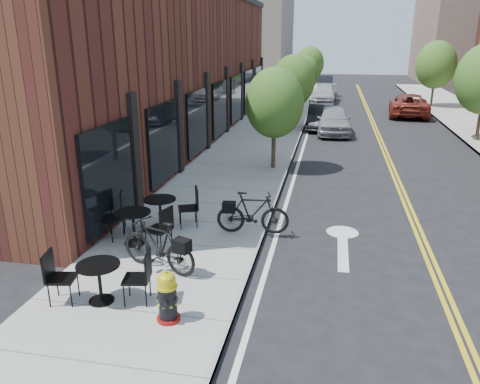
# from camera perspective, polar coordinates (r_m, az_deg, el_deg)

# --- Properties ---
(ground) EXTENTS (120.00, 120.00, 0.00)m
(ground) POSITION_cam_1_polar(r_m,az_deg,el_deg) (9.99, 0.82, -11.37)
(ground) COLOR black
(ground) RESTS_ON ground
(sidewalk_near) EXTENTS (4.00, 70.00, 0.12)m
(sidewalk_near) POSITION_cam_1_polar(r_m,az_deg,el_deg) (19.49, 0.33, 3.85)
(sidewalk_near) COLOR #9E9B93
(sidewalk_near) RESTS_ON ground
(building_near) EXTENTS (5.00, 28.00, 7.00)m
(building_near) POSITION_cam_1_polar(r_m,az_deg,el_deg) (23.97, -8.76, 14.71)
(building_near) COLOR #441B16
(building_near) RESTS_ON ground
(bg_building_left) EXTENTS (8.00, 14.00, 10.00)m
(bg_building_left) POSITION_cam_1_polar(r_m,az_deg,el_deg) (57.33, 1.66, 18.44)
(bg_building_left) COLOR #726656
(bg_building_left) RESTS_ON ground
(bg_building_right) EXTENTS (10.00, 16.00, 12.00)m
(bg_building_right) POSITION_cam_1_polar(r_m,az_deg,el_deg) (60.30, 26.35, 17.60)
(bg_building_right) COLOR brown
(bg_building_right) RESTS_ON ground
(tree_near_a) EXTENTS (2.20, 2.20, 3.81)m
(tree_near_a) POSITION_cam_1_polar(r_m,az_deg,el_deg) (17.82, 4.23, 10.76)
(tree_near_a) COLOR #382B1E
(tree_near_a) RESTS_ON sidewalk_near
(tree_near_b) EXTENTS (2.30, 2.30, 3.98)m
(tree_near_b) POSITION_cam_1_polar(r_m,az_deg,el_deg) (25.72, 6.51, 13.28)
(tree_near_b) COLOR #382B1E
(tree_near_b) RESTS_ON sidewalk_near
(tree_near_c) EXTENTS (2.10, 2.10, 3.67)m
(tree_near_c) POSITION_cam_1_polar(r_m,az_deg,el_deg) (33.69, 7.72, 14.11)
(tree_near_c) COLOR #382B1E
(tree_near_c) RESTS_ON sidewalk_near
(tree_near_d) EXTENTS (2.40, 2.40, 4.11)m
(tree_near_d) POSITION_cam_1_polar(r_m,az_deg,el_deg) (41.64, 8.49, 15.23)
(tree_near_d) COLOR #382B1E
(tree_near_d) RESTS_ON sidewalk_near
(tree_far_c) EXTENTS (2.80, 2.80, 4.62)m
(tree_far_c) POSITION_cam_1_polar(r_m,az_deg,el_deg) (37.26, 22.78, 14.11)
(tree_far_c) COLOR #382B1E
(tree_far_c) RESTS_ON sidewalk_far
(fire_hydrant) EXTENTS (0.46, 0.46, 0.97)m
(fire_hydrant) POSITION_cam_1_polar(r_m,az_deg,el_deg) (8.57, -8.83, -12.56)
(fire_hydrant) COLOR maroon
(fire_hydrant) RESTS_ON sidewalk_near
(bicycle_left) EXTENTS (2.01, 1.16, 1.17)m
(bicycle_left) POSITION_cam_1_polar(r_m,az_deg,el_deg) (10.26, -9.95, -6.40)
(bicycle_left) COLOR black
(bicycle_left) RESTS_ON sidewalk_near
(bicycle_right) EXTENTS (1.90, 0.71, 1.12)m
(bicycle_right) POSITION_cam_1_polar(r_m,az_deg,el_deg) (11.97, 1.57, -2.55)
(bicycle_right) COLOR black
(bicycle_right) RESTS_ON sidewalk_near
(bistro_set_a) EXTENTS (1.95, 0.96, 1.03)m
(bistro_set_a) POSITION_cam_1_polar(r_m,az_deg,el_deg) (9.37, -16.78, -9.92)
(bistro_set_a) COLOR black
(bistro_set_a) RESTS_ON sidewalk_near
(bistro_set_b) EXTENTS (2.00, 1.19, 1.06)m
(bistro_set_b) POSITION_cam_1_polar(r_m,az_deg,el_deg) (12.49, -9.70, -2.04)
(bistro_set_b) COLOR black
(bistro_set_b) RESTS_ON sidewalk_near
(bistro_set_c) EXTENTS (2.06, 1.07, 1.08)m
(bistro_set_c) POSITION_cam_1_polar(r_m,az_deg,el_deg) (11.66, -12.86, -3.69)
(bistro_set_c) COLOR black
(bistro_set_c) RESTS_ON sidewalk_near
(parked_car_a) EXTENTS (2.02, 4.39, 1.46)m
(parked_car_a) POSITION_cam_1_polar(r_m,az_deg,el_deg) (25.74, 11.26, 8.59)
(parked_car_a) COLOR #909497
(parked_car_a) RESTS_ON ground
(parked_car_b) EXTENTS (1.41, 4.03, 1.33)m
(parked_car_b) POSITION_cam_1_polar(r_m,az_deg,el_deg) (27.15, 9.81, 9.04)
(parked_car_b) COLOR black
(parked_car_b) RESTS_ON ground
(parked_car_c) EXTENTS (2.23, 4.78, 1.35)m
(parked_car_c) POSITION_cam_1_polar(r_m,az_deg,el_deg) (38.30, 10.19, 11.70)
(parked_car_c) COLOR #ADAEB2
(parked_car_c) RESTS_ON ground
(parked_car_far) EXTENTS (2.89, 5.42, 1.45)m
(parked_car_far) POSITION_cam_1_polar(r_m,az_deg,el_deg) (32.98, 19.88, 9.96)
(parked_car_far) COLOR maroon
(parked_car_far) RESTS_ON ground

